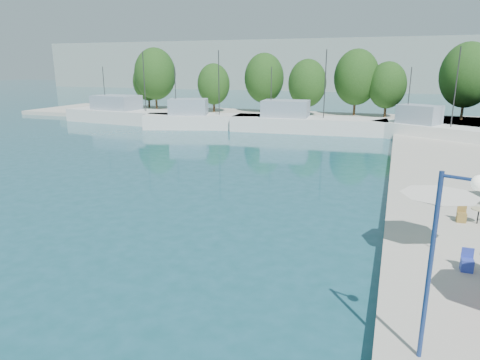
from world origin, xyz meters
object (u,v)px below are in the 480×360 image
at_px(umbrella_white, 439,201).
at_px(street_lamp, 449,235).
at_px(trawler_03, 304,123).
at_px(trawler_02, 204,120).
at_px(trawler_01, 131,115).
at_px(trawler_04, 433,132).

xyz_separation_m(umbrella_white, street_lamp, (-0.53, -7.64, 1.39)).
distance_m(trawler_03, umbrella_white, 36.41).
distance_m(trawler_02, street_lamp, 47.44).
xyz_separation_m(trawler_02, umbrella_white, (25.39, -32.65, 1.62)).
relative_size(trawler_01, trawler_02, 1.29).
distance_m(trawler_03, street_lamp, 43.58).
bearing_deg(umbrella_white, trawler_04, 86.39).
bearing_deg(street_lamp, trawler_01, 150.06).
bearing_deg(trawler_03, trawler_01, 175.71).
height_order(trawler_03, street_lamp, trawler_03).
relative_size(trawler_01, street_lamp, 4.24).
height_order(trawler_03, trawler_04, same).
bearing_deg(umbrella_white, trawler_02, 127.87).
bearing_deg(trawler_01, trawler_02, -1.57).
bearing_deg(street_lamp, trawler_02, 140.30).
xyz_separation_m(trawler_01, umbrella_white, (37.50, -34.23, 1.63)).
bearing_deg(trawler_04, trawler_02, -153.94).
height_order(trawler_01, trawler_02, same).
distance_m(trawler_02, umbrella_white, 41.40).
xyz_separation_m(trawler_01, street_lamp, (36.97, -41.87, 3.02)).
relative_size(trawler_03, street_lamp, 3.78).
xyz_separation_m(trawler_04, umbrella_white, (-2.01, -31.78, 1.62)).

